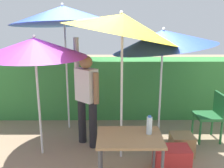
# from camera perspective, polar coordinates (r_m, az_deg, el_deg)

# --- Properties ---
(ground_plane) EXTENTS (24.00, 24.00, 0.00)m
(ground_plane) POSITION_cam_1_polar(r_m,az_deg,el_deg) (4.40, 0.02, -15.01)
(ground_plane) COLOR #9E8466
(hedge_row) EXTENTS (8.00, 0.70, 1.31)m
(hedge_row) POSITION_cam_1_polar(r_m,az_deg,el_deg) (5.72, -0.08, -0.82)
(hedge_row) COLOR #38843D
(hedge_row) RESTS_ON ground_plane
(umbrella_rainbow) EXTENTS (1.97, 1.97, 2.53)m
(umbrella_rainbow) POSITION_cam_1_polar(r_m,az_deg,el_deg) (4.86, -11.06, 15.18)
(umbrella_rainbow) COLOR silver
(umbrella_rainbow) RESTS_ON ground_plane
(umbrella_orange) EXTENTS (1.76, 1.73, 2.45)m
(umbrella_orange) POSITION_cam_1_polar(r_m,az_deg,el_deg) (3.68, 2.24, 13.42)
(umbrella_orange) COLOR silver
(umbrella_orange) RESTS_ON ground_plane
(umbrella_yellow) EXTENTS (1.79, 1.77, 2.13)m
(umbrella_yellow) POSITION_cam_1_polar(r_m,az_deg,el_deg) (4.38, 11.60, 10.01)
(umbrella_yellow) COLOR silver
(umbrella_yellow) RESTS_ON ground_plane
(umbrella_navy) EXTENTS (1.59, 1.59, 1.95)m
(umbrella_navy) POSITION_cam_1_polar(r_m,az_deg,el_deg) (3.96, -17.26, 8.05)
(umbrella_navy) COLOR silver
(umbrella_navy) RESTS_ON ground_plane
(person_vendor) EXTENTS (0.47, 0.43, 1.88)m
(person_vendor) POSITION_cam_1_polar(r_m,az_deg,el_deg) (4.27, -5.80, -2.34)
(person_vendor) COLOR black
(person_vendor) RESTS_ON ground_plane
(chair_plastic) EXTENTS (0.45, 0.45, 0.89)m
(chair_plastic) POSITION_cam_1_polar(r_m,az_deg,el_deg) (4.92, 21.84, -6.29)
(chair_plastic) COLOR #236633
(chair_plastic) RESTS_ON ground_plane
(cooler_box) EXTENTS (0.52, 0.32, 0.36)m
(cooler_box) POSITION_cam_1_polar(r_m,az_deg,el_deg) (3.93, 13.47, -16.30)
(cooler_box) COLOR red
(cooler_box) RESTS_ON ground_plane
(crate_cardboard) EXTENTS (0.36, 0.35, 0.34)m
(crate_cardboard) POSITION_cam_1_polar(r_m,az_deg,el_deg) (4.39, 15.62, -13.15)
(crate_cardboard) COLOR #9E7A4C
(crate_cardboard) RESTS_ON ground_plane
(folding_table) EXTENTS (0.80, 0.60, 0.79)m
(folding_table) POSITION_cam_1_polar(r_m,az_deg,el_deg) (3.16, 4.03, -13.43)
(folding_table) COLOR #4C4C51
(folding_table) RESTS_ON ground_plane
(bottle_water) EXTENTS (0.07, 0.07, 0.24)m
(bottle_water) POSITION_cam_1_polar(r_m,az_deg,el_deg) (3.16, 8.53, -9.30)
(bottle_water) COLOR silver
(bottle_water) RESTS_ON folding_table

